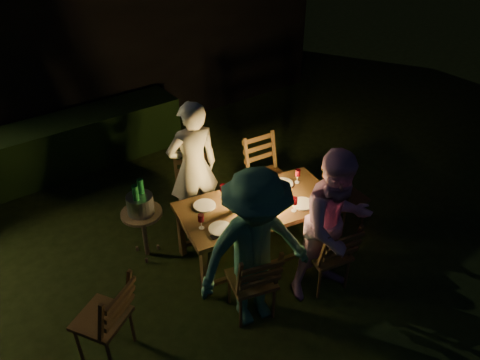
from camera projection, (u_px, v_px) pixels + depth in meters
garden_envelope at (13, 26)px, 8.01m from camera, size 40.00×40.00×3.20m
dining_table at (258, 209)px, 5.26m from camera, size 1.89×1.19×0.73m
chair_near_left at (252, 291)px, 4.72m from camera, size 0.55×0.57×0.98m
chair_near_right at (326, 264)px, 5.05m from camera, size 0.52×0.54×0.96m
chair_far_left at (197, 208)px, 5.88m from camera, size 0.55×0.57×0.96m
chair_far_right at (267, 187)px, 6.22m from camera, size 0.51×0.54×1.04m
chair_end at (344, 207)px, 5.90m from camera, size 0.50×0.47×0.97m
chair_spare at (106, 330)px, 4.32m from camera, size 0.63×0.64×1.00m
person_house_side at (193, 168)px, 5.60m from camera, size 0.70×0.52×1.73m
person_opp_right at (335, 226)px, 4.69m from camera, size 0.94×0.80×1.72m
person_opp_left at (255, 251)px, 4.36m from camera, size 1.24×0.85×1.76m
lantern at (260, 189)px, 5.18m from camera, size 0.16×0.16×0.35m
plate_far_left at (205, 205)px, 5.18m from camera, size 0.25×0.25×0.01m
plate_near_left at (220, 229)px, 4.85m from camera, size 0.25×0.25×0.01m
plate_far_right at (283, 184)px, 5.54m from camera, size 0.25×0.25×0.01m
plate_near_right at (303, 204)px, 5.21m from camera, size 0.25×0.25×0.01m
wineglass_a at (223, 191)px, 5.27m from camera, size 0.06×0.06×0.18m
wineglass_b at (201, 221)px, 4.82m from camera, size 0.06×0.06×0.18m
wineglass_c at (294, 204)px, 5.06m from camera, size 0.06×0.06×0.18m
wineglass_d at (297, 176)px, 5.52m from camera, size 0.06×0.06×0.18m
wineglass_e at (262, 215)px, 4.91m from camera, size 0.06×0.06×0.18m
bottle_table at (237, 200)px, 5.05m from camera, size 0.07×0.07×0.28m
napkin_left at (259, 224)px, 4.92m from camera, size 0.18×0.14×0.01m
napkin_right at (314, 205)px, 5.18m from camera, size 0.18×0.14×0.01m
phone at (217, 235)px, 4.77m from camera, size 0.14×0.07×0.01m
side_table at (142, 217)px, 5.30m from camera, size 0.47×0.47×0.63m
ice_bucket at (140, 204)px, 5.20m from camera, size 0.30×0.30×0.22m
bottle_bucket_a at (137, 204)px, 5.12m from camera, size 0.07×0.07×0.32m
bottle_bucket_b at (142, 197)px, 5.22m from camera, size 0.07×0.07×0.32m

